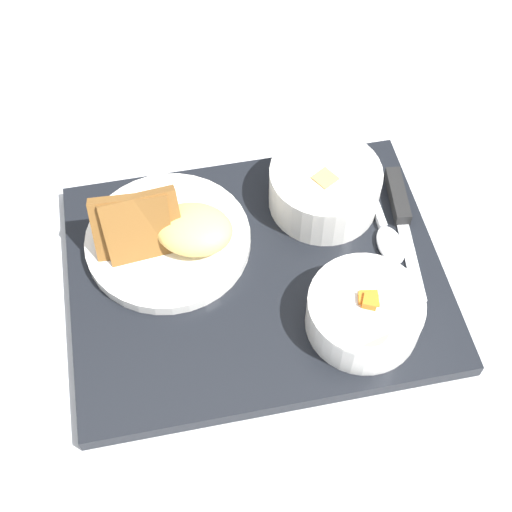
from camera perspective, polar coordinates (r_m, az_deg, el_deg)
ground_plane at (r=0.82m, az=-0.00°, el=-1.90°), size 4.00×4.00×0.00m
serving_tray at (r=0.81m, az=-0.00°, el=-1.55°), size 0.44×0.36×0.02m
bowl_salad at (r=0.75m, az=8.70°, el=-4.41°), size 0.12×0.12×0.06m
bowl_soup at (r=0.84m, az=5.51°, el=5.65°), size 0.13×0.13×0.06m
plate_main at (r=0.81m, az=-7.10°, el=1.64°), size 0.19×0.19×0.09m
knife at (r=0.87m, az=11.42°, el=3.96°), size 0.02×0.18×0.02m
spoon at (r=0.84m, az=10.31°, el=1.94°), size 0.03×0.15×0.01m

